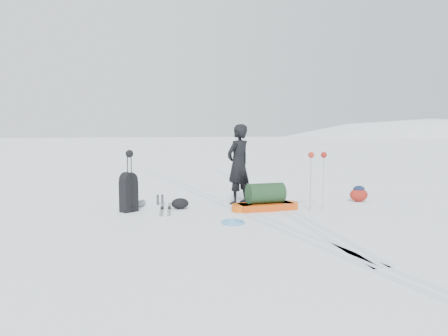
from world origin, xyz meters
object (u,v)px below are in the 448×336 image
at_px(pulk_sled, 265,200).
at_px(ski_poles_black, 130,161).
at_px(skier, 238,164).
at_px(expedition_rucksack, 130,193).

height_order(pulk_sled, ski_poles_black, ski_poles_black).
xyz_separation_m(skier, pulk_sled, (0.32, -0.94, -0.75)).
bearing_deg(skier, pulk_sled, 79.73).
distance_m(skier, pulk_sled, 1.24).
distance_m(skier, ski_poles_black, 2.68).
relative_size(skier, expedition_rucksack, 2.08).
xyz_separation_m(pulk_sled, expedition_rucksack, (-2.97, 0.80, 0.17)).
distance_m(skier, expedition_rucksack, 2.71).
height_order(skier, pulk_sled, skier).
bearing_deg(ski_poles_black, pulk_sled, -36.14).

